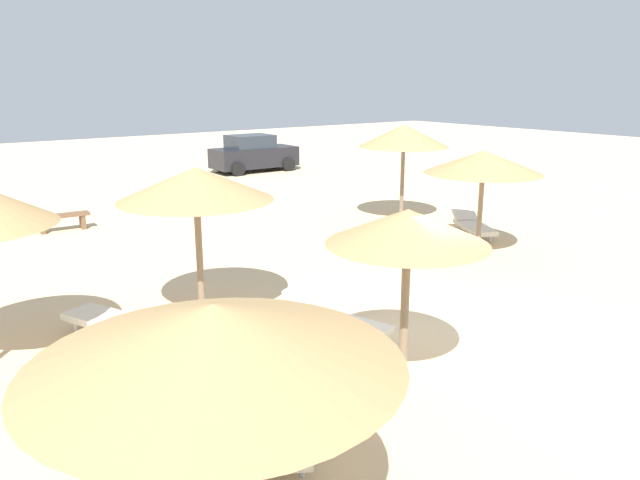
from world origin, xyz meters
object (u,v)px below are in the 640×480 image
Objects in this scene: lounger_2 at (280,429)px; parasol_7 at (404,136)px; bench_0 at (62,219)px; parked_car at (253,154)px; lounger_4 at (114,320)px; parasol_6 at (196,184)px; lounger_1 at (473,225)px; parasol_2 at (215,338)px; lounger_3 at (334,319)px; parasol_3 at (408,228)px; parasol_1 at (483,162)px.

parasol_7 is at bearing 39.43° from lounger_2.
lounger_2 reaches higher than bench_0.
lounger_4 is at bearing -127.60° from parked_car.
parasol_6 is at bearing -10.11° from lounger_4.
lounger_1 is 1.00× the size of lounger_4.
parasol_2 is at bearing -149.48° from lounger_1.
lounger_4 reaches higher than lounger_2.
lounger_3 is (1.48, -1.94, -2.18)m from parasol_6.
parasol_6 is 1.42× the size of lounger_3.
parasol_2 is at bearing -156.00° from parasol_3.
parasol_1 is 0.70× the size of parked_car.
parked_car is (2.75, 15.54, -1.48)m from parasol_1.
parasol_3 is at bearing 8.32° from lounger_2.
parasol_3 is 1.30× the size of lounger_3.
parked_car reaches higher than bench_0.
parasol_2 is at bearing -140.08° from parasol_7.
bench_0 is (-9.02, 7.42, 0.04)m from lounger_1.
parasol_6 reaches higher than parasol_3.
lounger_1 is at bearing -82.60° from parasol_7.
bench_0 is (-8.70, 4.91, -2.25)m from parasol_7.
parasol_1 is at bearing -136.77° from lounger_1.
lounger_3 is at bearing 41.28° from lounger_2.
parasol_7 reaches higher than parked_car.
lounger_2 is (-2.29, -0.34, -2.00)m from parasol_3.
parasol_7 is (8.49, 3.69, 0.10)m from parasol_6.
parasol_1 is 9.14m from lounger_4.
parasol_3 is 12.65m from bench_0.
parasol_6 is at bearing -88.61° from bench_0.
parasol_2 is 1.52× the size of lounger_3.
lounger_2 is at bearing -154.59° from parasol_1.
lounger_1 is at bearing 33.43° from parasol_3.
parasol_6 is 1.42× the size of lounger_2.
parasol_7 is 1.48× the size of lounger_1.
parasol_1 is 2.75m from lounger_1.
parked_car is at bearing 81.78° from parasol_7.
parasol_2 is 0.74× the size of parked_car.
lounger_1 is at bearing 43.23° from parasol_1.
parasol_1 reaches higher than parasol_2.
parasol_6 is at bearing 127.33° from lounger_3.
parasol_6 reaches higher than bench_0.
parked_car is (10.18, 15.42, -1.68)m from parasol_6.
lounger_1 is at bearing 23.01° from lounger_3.
parasol_7 is at bearing 38.75° from lounger_3.
parasol_3 is at bearing -146.57° from lounger_1.
lounger_1 is 11.68m from bench_0.
lounger_1 is 10.34m from lounger_4.
parasol_1 is at bearing -2.49° from lounger_4.
parasol_1 reaches higher than bench_0.
parked_car is (1.37, 14.24, 0.51)m from lounger_1.
parasol_6 is 3.27m from lounger_3.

